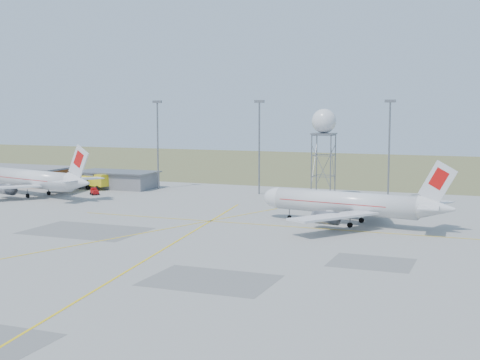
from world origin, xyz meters
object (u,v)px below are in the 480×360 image
at_px(airliner_main, 349,204).
at_px(airliner_far, 34,180).
at_px(fire_truck, 94,182).
at_px(baggage_tug, 94,192).
at_px(radar_tower, 324,148).

relative_size(airliner_main, airliner_far, 0.97).
relative_size(airliner_far, fire_truck, 3.50).
bearing_deg(baggage_tug, airliner_far, -115.14).
bearing_deg(fire_truck, radar_tower, 23.22).
bearing_deg(radar_tower, baggage_tug, -161.40).
relative_size(fire_truck, baggage_tug, 4.00).
distance_m(airliner_main, fire_truck, 69.59).
relative_size(radar_tower, baggage_tug, 7.78).
height_order(airliner_far, baggage_tug, airliner_far).
distance_m(fire_truck, baggage_tug, 10.50).
relative_size(radar_tower, fire_truck, 1.95).
distance_m(airliner_main, baggage_tug, 61.37).
xyz_separation_m(airliner_main, fire_truck, (-65.12, 24.49, -1.65)).
distance_m(airliner_far, baggage_tug, 13.01).
bearing_deg(airliner_main, radar_tower, -59.69).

